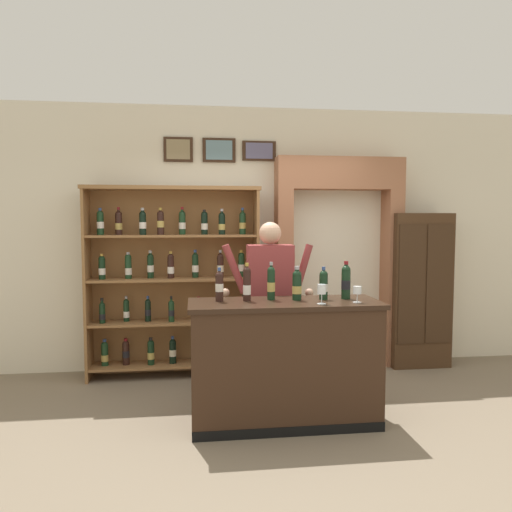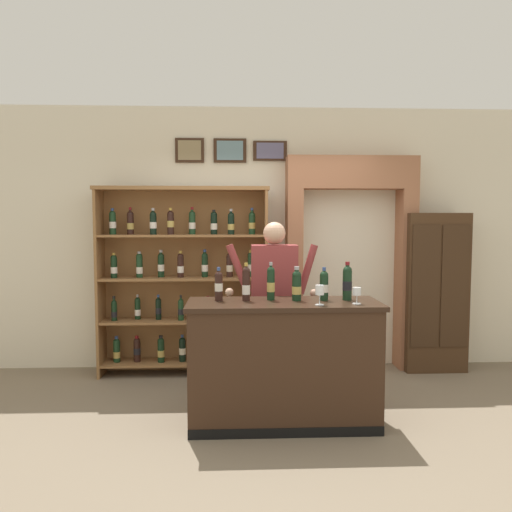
# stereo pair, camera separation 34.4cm
# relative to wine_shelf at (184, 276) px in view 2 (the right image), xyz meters

# --- Properties ---
(ground_plane) EXTENTS (14.00, 14.00, 0.02)m
(ground_plane) POSITION_rel_wine_shelf_xyz_m (0.88, -1.42, -1.11)
(ground_plane) COLOR #7A6B56
(back_wall) EXTENTS (12.00, 0.19, 3.02)m
(back_wall) POSITION_rel_wine_shelf_xyz_m (0.88, 0.33, 0.41)
(back_wall) COLOR beige
(back_wall) RESTS_ON ground
(wine_shelf) EXTENTS (1.89, 0.36, 2.09)m
(wine_shelf) POSITION_rel_wine_shelf_xyz_m (0.00, 0.00, 0.00)
(wine_shelf) COLOR olive
(wine_shelf) RESTS_ON ground
(archway_doorway) EXTENTS (1.48, 0.45, 2.44)m
(archway_doorway) POSITION_rel_wine_shelf_xyz_m (1.90, 0.19, 0.31)
(archway_doorway) COLOR #9E6647
(archway_doorway) RESTS_ON ground
(side_cabinet) EXTENTS (0.70, 0.43, 1.80)m
(side_cabinet) POSITION_rel_wine_shelf_xyz_m (2.85, 0.04, -0.20)
(side_cabinet) COLOR #422B19
(side_cabinet) RESTS_ON ground
(tasting_counter) EXTENTS (1.61, 0.59, 1.05)m
(tasting_counter) POSITION_rel_wine_shelf_xyz_m (0.98, -1.42, -0.58)
(tasting_counter) COLOR #382316
(tasting_counter) RESTS_ON ground
(shopkeeper) EXTENTS (0.90, 0.22, 1.71)m
(shopkeeper) POSITION_rel_wine_shelf_xyz_m (0.95, -0.82, -0.03)
(shopkeeper) COLOR #2D3347
(shopkeeper) RESTS_ON ground
(tasting_bottle_rosso) EXTENTS (0.07, 0.07, 0.28)m
(tasting_bottle_rosso) POSITION_rel_wine_shelf_xyz_m (0.44, -1.35, 0.08)
(tasting_bottle_rosso) COLOR black
(tasting_bottle_rosso) RESTS_ON tasting_counter
(tasting_bottle_riserva) EXTENTS (0.07, 0.07, 0.32)m
(tasting_bottle_riserva) POSITION_rel_wine_shelf_xyz_m (0.67, -1.36, 0.09)
(tasting_bottle_riserva) COLOR black
(tasting_bottle_riserva) RESTS_ON tasting_counter
(tasting_bottle_chianti) EXTENTS (0.07, 0.07, 0.32)m
(tasting_bottle_chianti) POSITION_rel_wine_shelf_xyz_m (0.88, -1.33, 0.09)
(tasting_bottle_chianti) COLOR black
(tasting_bottle_chianti) RESTS_ON tasting_counter
(tasting_bottle_prosecco) EXTENTS (0.08, 0.08, 0.29)m
(tasting_bottle_prosecco) POSITION_rel_wine_shelf_xyz_m (1.09, -1.37, 0.08)
(tasting_bottle_prosecco) COLOR black
(tasting_bottle_prosecco) RESTS_ON tasting_counter
(tasting_bottle_vin_santo) EXTENTS (0.07, 0.07, 0.28)m
(tasting_bottle_vin_santo) POSITION_rel_wine_shelf_xyz_m (1.33, -1.36, 0.07)
(tasting_bottle_vin_santo) COLOR black
(tasting_bottle_vin_santo) RESTS_ON tasting_counter
(tasting_bottle_brunello) EXTENTS (0.08, 0.08, 0.33)m
(tasting_bottle_brunello) POSITION_rel_wine_shelf_xyz_m (1.53, -1.36, 0.10)
(tasting_bottle_brunello) COLOR black
(tasting_bottle_brunello) RESTS_ON tasting_counter
(wine_glass_right) EXTENTS (0.07, 0.07, 0.14)m
(wine_glass_right) POSITION_rel_wine_shelf_xyz_m (1.56, -1.56, 0.04)
(wine_glass_right) COLOR silver
(wine_glass_right) RESTS_ON tasting_counter
(wine_glass_spare) EXTENTS (0.07, 0.07, 0.16)m
(wine_glass_spare) POSITION_rel_wine_shelf_xyz_m (1.25, -1.59, 0.06)
(wine_glass_spare) COLOR silver
(wine_glass_spare) RESTS_ON tasting_counter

